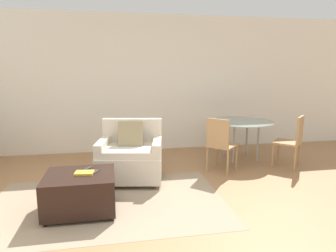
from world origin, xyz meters
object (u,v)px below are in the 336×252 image
dining_table (241,125)px  dining_chair_near_left (220,142)px  book_stack (84,173)px  armchair (131,157)px  tv_remote_secondary (96,171)px  dining_chair_near_right (293,138)px  ottoman (80,191)px  tv_remote_primary (87,169)px

dining_table → dining_chair_near_left: (-0.65, -0.65, -0.14)m
book_stack → dining_chair_near_left: size_ratio=0.26×
armchair → tv_remote_secondary: armchair is taller
book_stack → dining_chair_near_right: 3.49m
ottoman → book_stack: 0.23m
armchair → book_stack: bearing=-122.1°
armchair → ottoman: size_ratio=1.33×
book_stack → tv_remote_secondary: (0.13, 0.04, -0.01)m
tv_remote_primary → dining_chair_near_left: (2.02, 0.84, 0.05)m
dining_table → dining_chair_near_left: size_ratio=1.32×
book_stack → dining_table: dining_table is taller
armchair → ottoman: 1.16m
ottoman → tv_remote_primary: (0.07, 0.17, 0.21)m
dining_table → book_stack: bearing=-148.4°
dining_chair_near_left → book_stack: bearing=-153.7°
tv_remote_primary → tv_remote_secondary: same height
armchair → dining_chair_near_right: 2.75m
tv_remote_primary → dining_chair_near_right: (3.32, 0.84, 0.05)m
dining_table → dining_chair_near_right: bearing=-45.0°
dining_table → dining_chair_near_right: 0.93m
tv_remote_primary → tv_remote_secondary: (0.11, -0.12, 0.00)m
tv_remote_secondary → armchair: bearing=62.6°
armchair → ottoman: armchair is taller
ottoman → tv_remote_primary: 0.29m
armchair → tv_remote_primary: bearing=-126.4°
dining_chair_near_left → dining_chair_near_right: same height
dining_chair_near_left → dining_chair_near_right: 1.29m
armchair → ottoman: (-0.65, -0.96, -0.11)m
tv_remote_primary → dining_chair_near_right: bearing=14.2°
ottoman → tv_remote_secondary: 0.29m
ottoman → dining_chair_near_right: (3.39, 1.02, 0.27)m
tv_remote_secondary → dining_chair_near_left: bearing=26.8°
ottoman → tv_remote_secondary: tv_remote_secondary is taller
book_stack → tv_remote_primary: size_ratio=1.50×
ottoman → tv_remote_primary: bearing=66.9°
dining_chair_near_right → tv_remote_secondary: bearing=-163.3°
book_stack → tv_remote_primary: book_stack is taller
armchair → ottoman: bearing=-124.2°
ottoman → dining_chair_near_right: bearing=16.7°
tv_remote_secondary → dining_table: 3.03m
dining_table → dining_chair_near_left: dining_chair_near_left is taller
tv_remote_secondary → dining_chair_near_right: (3.21, 0.97, 0.05)m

